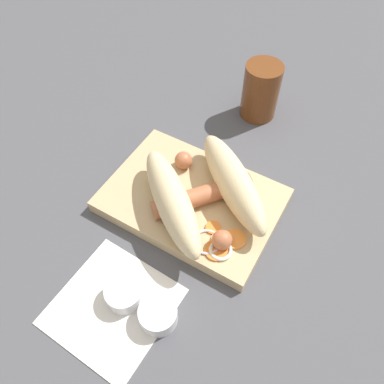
{
  "coord_description": "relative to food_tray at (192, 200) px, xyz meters",
  "views": [
    {
      "loc": [
        -0.16,
        0.28,
        0.47
      ],
      "look_at": [
        0.0,
        0.0,
        0.03
      ],
      "focal_mm": 35.0,
      "sensor_mm": 36.0,
      "label": 1
    }
  ],
  "objects": [
    {
      "name": "bread_roll",
      "position": [
        -0.02,
        0.0,
        0.04
      ],
      "size": [
        0.23,
        0.22,
        0.06
      ],
      "color": "beige",
      "rests_on": "food_tray"
    },
    {
      "name": "food_tray",
      "position": [
        0.0,
        0.0,
        0.0
      ],
      "size": [
        0.25,
        0.18,
        0.02
      ],
      "color": "tan",
      "rests_on": "ground_plane"
    },
    {
      "name": "condiment_cup_near",
      "position": [
        0.0,
        0.17,
        0.0
      ],
      "size": [
        0.05,
        0.05,
        0.03
      ],
      "color": "white",
      "rests_on": "ground_plane"
    },
    {
      "name": "drink_glass",
      "position": [
        -0.0,
        -0.24,
        0.04
      ],
      "size": [
        0.06,
        0.06,
        0.1
      ],
      "color": "brown",
      "rests_on": "ground_plane"
    },
    {
      "name": "ground_plane",
      "position": [
        0.0,
        0.0,
        -0.01
      ],
      "size": [
        3.0,
        3.0,
        0.0
      ],
      "primitive_type": "plane",
      "color": "#4C4C51"
    },
    {
      "name": "condiment_cup_far",
      "position": [
        -0.05,
        0.17,
        0.0
      ],
      "size": [
        0.05,
        0.05,
        0.03
      ],
      "color": "white",
      "rests_on": "ground_plane"
    },
    {
      "name": "napkin",
      "position": [
        0.01,
        0.19,
        -0.01
      ],
      "size": [
        0.14,
        0.14,
        0.0
      ],
      "color": "white",
      "rests_on": "ground_plane"
    },
    {
      "name": "sausage",
      "position": [
        -0.02,
        0.0,
        0.02
      ],
      "size": [
        0.14,
        0.13,
        0.03
      ],
      "color": "#B26642",
      "rests_on": "food_tray"
    },
    {
      "name": "pickled_veggies",
      "position": [
        -0.07,
        0.05,
        0.01
      ],
      "size": [
        0.07,
        0.06,
        0.01
      ],
      "color": "orange",
      "rests_on": "food_tray"
    }
  ]
}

